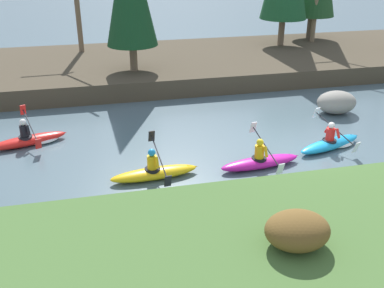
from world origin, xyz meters
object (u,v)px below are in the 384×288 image
(kayaker_far_back, at_px, (31,139))
(boulder_midstream, at_px, (336,102))
(kayaker_lead, at_px, (332,143))
(kayaker_middle, at_px, (261,161))
(kayaker_trailing, at_px, (155,172))

(kayaker_far_back, distance_m, boulder_midstream, 12.21)
(kayaker_lead, relative_size, kayaker_far_back, 1.00)
(kayaker_lead, bearing_deg, kayaker_far_back, 147.04)
(kayaker_middle, distance_m, kayaker_far_back, 8.15)
(kayaker_far_back, relative_size, boulder_midstream, 1.65)
(kayaker_lead, distance_m, kayaker_middle, 3.09)
(kayaker_middle, height_order, kayaker_far_back, same)
(kayaker_middle, height_order, boulder_midstream, kayaker_middle)
(kayaker_trailing, height_order, kayaker_far_back, same)
(kayaker_middle, bearing_deg, kayaker_lead, 8.71)
(kayaker_lead, xyz_separation_m, kayaker_far_back, (-10.34, 2.69, 0.00))
(boulder_midstream, bearing_deg, kayaker_lead, -121.05)
(kayaker_trailing, bearing_deg, boulder_midstream, 19.88)
(kayaker_far_back, height_order, boulder_midstream, kayaker_far_back)
(kayaker_middle, bearing_deg, kayaker_far_back, 148.05)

